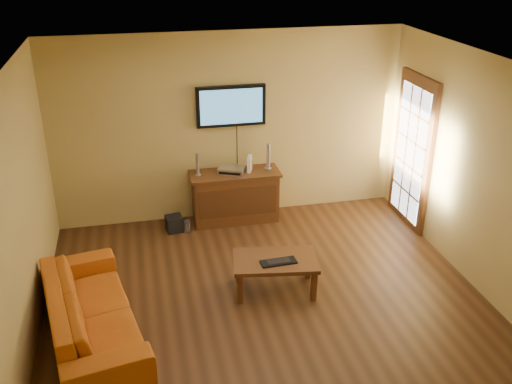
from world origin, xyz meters
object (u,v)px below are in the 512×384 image
object	(u,v)px
speaker_left	(197,165)
subwoofer	(174,224)
av_receiver	(232,170)
television	(231,106)
coffee_table	(275,263)
speaker_right	(268,158)
sofa	(90,304)
bottle	(188,226)
game_console	(250,164)
media_console	(235,196)
keyboard	(279,262)

from	to	relation	value
speaker_left	subwoofer	bearing A→B (deg)	-156.68
av_receiver	television	bearing A→B (deg)	102.46
av_receiver	coffee_table	bearing A→B (deg)	-60.71
subwoofer	coffee_table	bearing A→B (deg)	-68.73
speaker_right	sofa	bearing A→B (deg)	-136.21
av_receiver	subwoofer	xyz separation A→B (m)	(-0.87, -0.15, -0.68)
bottle	game_console	bearing A→B (deg)	14.98
bottle	av_receiver	bearing A→B (deg)	20.00
coffee_table	television	bearing A→B (deg)	93.31
subwoofer	media_console	bearing A→B (deg)	-0.34
speaker_right	subwoofer	bearing A→B (deg)	-172.71
television	bottle	xyz separation A→B (m)	(-0.73, -0.45, -1.58)
television	sofa	world-z (taller)	television
television	speaker_left	bearing A→B (deg)	-160.72
coffee_table	subwoofer	bearing A→B (deg)	120.61
television	bottle	size ratio (longest dim) A/B	4.56
game_console	bottle	xyz separation A→B (m)	(-0.95, -0.25, -0.77)
media_console	speaker_left	bearing A→B (deg)	177.58
game_console	keyboard	world-z (taller)	game_console
media_console	bottle	bearing A→B (deg)	-161.36
speaker_left	keyboard	xyz separation A→B (m)	(0.66, -1.99, -0.47)
av_receiver	keyboard	size ratio (longest dim) A/B	0.87
sofa	av_receiver	bearing A→B (deg)	-50.50
game_console	subwoofer	world-z (taller)	game_console
television	coffee_table	distance (m)	2.47
speaker_left	game_console	size ratio (longest dim) A/B	1.42
bottle	keyboard	bearing A→B (deg)	-63.14
television	keyboard	size ratio (longest dim) A/B	2.31
bottle	coffee_table	bearing A→B (deg)	-62.47
sofa	keyboard	size ratio (longest dim) A/B	5.01
television	speaker_left	xyz separation A→B (m)	(-0.52, -0.18, -0.77)
media_console	av_receiver	world-z (taller)	av_receiver
coffee_table	speaker_left	bearing A→B (deg)	108.68
av_receiver	sofa	bearing A→B (deg)	-105.08
media_console	keyboard	distance (m)	1.98
coffee_table	bottle	distance (m)	1.87
bottle	sofa	bearing A→B (deg)	-120.40
coffee_table	speaker_left	world-z (taller)	speaker_left
television	coffee_table	world-z (taller)	television
speaker_left	subwoofer	size ratio (longest dim) A/B	1.45
av_receiver	media_console	bearing A→B (deg)	18.88
television	coffee_table	size ratio (longest dim) A/B	0.93
media_console	speaker_left	size ratio (longest dim) A/B	3.97
keyboard	coffee_table	bearing A→B (deg)	102.19
av_receiver	game_console	xyz separation A→B (m)	(0.26, 0.00, 0.07)
media_console	speaker_right	world-z (taller)	speaker_right
speaker_right	av_receiver	xyz separation A→B (m)	(-0.54, -0.03, -0.13)
media_console	coffee_table	distance (m)	1.89
speaker_left	coffee_table	bearing A→B (deg)	-71.32
speaker_left	subwoofer	xyz separation A→B (m)	(-0.39, -0.17, -0.79)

